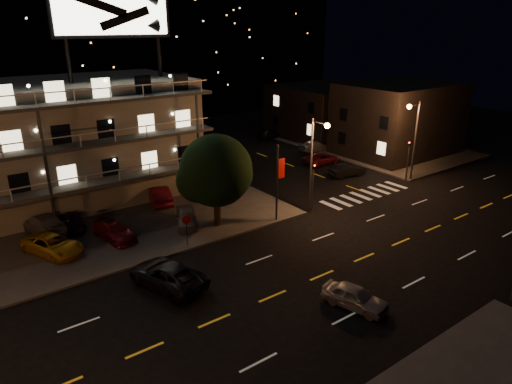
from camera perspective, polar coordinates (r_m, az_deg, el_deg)
ground at (r=28.65m, az=5.30°, el=-11.56°), size 140.00×140.00×0.00m
curb_ne at (r=61.83m, az=14.05°, el=5.66°), size 16.00×24.00×0.15m
motel at (r=43.47m, az=-26.85°, el=5.17°), size 28.00×13.80×18.10m
side_bldg_front at (r=58.53m, az=17.40°, el=8.74°), size 14.06×10.00×8.50m
side_bldg_back at (r=66.35m, az=8.98°, el=10.03°), size 14.06×12.00×7.00m
streetlight_nc at (r=37.36m, az=7.32°, el=4.42°), size 0.44×1.92×8.00m
streetlight_ne at (r=47.75m, az=19.12°, el=6.96°), size 1.92×0.44×8.00m
signal_nw at (r=38.79m, az=7.14°, el=1.33°), size 0.20×0.27×4.60m
signal_ne at (r=48.31m, az=18.51°, el=4.24°), size 0.27×0.20×4.60m
banner_north at (r=35.98m, az=2.74°, el=1.39°), size 0.83×0.16×6.40m
stop_sign at (r=32.63m, az=-8.66°, el=-4.13°), size 0.91×0.11×2.61m
tree at (r=34.66m, az=-5.11°, el=2.41°), size 5.79×5.57×7.29m
lot_car_2 at (r=34.50m, az=-24.05°, el=-6.05°), size 3.91×5.17×1.31m
lot_car_3 at (r=35.23m, az=-17.31°, el=-4.64°), size 2.44×4.53×1.25m
lot_car_4 at (r=36.28m, az=-8.71°, el=-3.11°), size 2.95×4.16×1.32m
lot_car_7 at (r=38.19m, az=-25.08°, el=-3.56°), size 3.08×5.31×1.45m
lot_car_8 at (r=38.08m, az=-21.98°, el=-3.27°), size 1.92×4.00×1.32m
lot_car_9 at (r=41.12m, az=-12.05°, el=-0.33°), size 2.54×4.79×1.50m
side_car_0 at (r=48.71m, az=11.30°, el=2.68°), size 4.12×1.99×1.30m
side_car_1 at (r=52.71m, az=8.17°, el=4.17°), size 4.41×2.07×1.22m
side_car_2 at (r=58.08m, az=7.39°, el=5.73°), size 4.42×2.19×1.24m
side_car_3 at (r=63.88m, az=1.88°, el=7.35°), size 4.62×2.27×1.52m
road_car_east at (r=26.90m, az=12.26°, el=-12.69°), size 2.49×4.05×1.29m
road_car_west at (r=28.66m, az=-11.07°, el=-10.13°), size 3.88×5.86×1.50m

